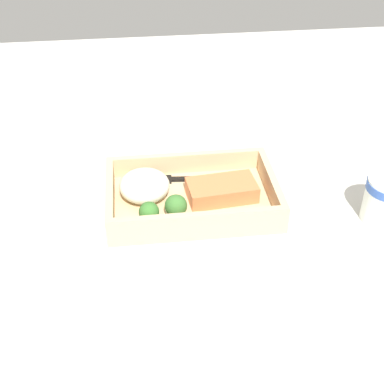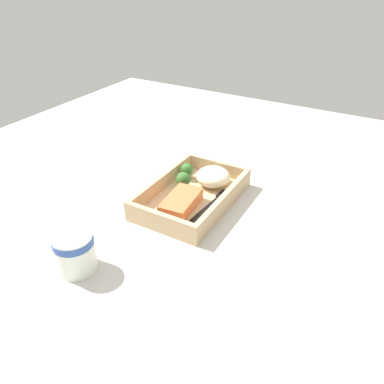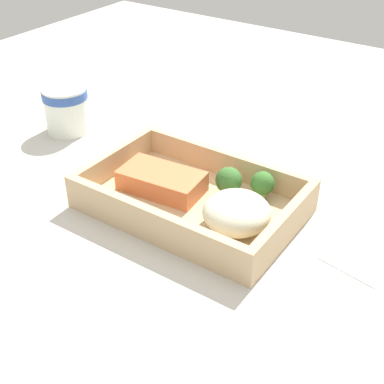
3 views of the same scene
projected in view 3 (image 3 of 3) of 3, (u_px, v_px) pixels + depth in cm
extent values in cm
cube|color=beige|center=(192.00, 215.00, 72.81)|extent=(160.00, 160.00, 2.00)
cube|color=tan|center=(192.00, 205.00, 71.93)|extent=(28.21, 18.24, 1.20)
cube|color=tan|center=(152.00, 222.00, 64.72)|extent=(28.21, 1.20, 3.65)
cube|color=tan|center=(225.00, 163.00, 76.46)|extent=(28.21, 1.20, 3.65)
cube|color=tan|center=(115.00, 161.00, 76.93)|extent=(1.20, 15.84, 3.65)
cube|color=tan|center=(285.00, 225.00, 64.25)|extent=(1.20, 15.84, 3.65)
cube|color=#DB7041|center=(162.00, 181.00, 73.18)|extent=(11.93, 7.27, 2.89)
ellipsoid|color=beige|center=(237.00, 213.00, 65.54)|extent=(8.45, 8.58, 4.56)
cylinder|color=#7F9F51|center=(262.00, 194.00, 71.60)|extent=(1.22, 1.22, 1.64)
sphere|color=#376C2B|center=(262.00, 183.00, 70.66)|extent=(3.21, 3.21, 3.21)
cylinder|color=#84A860|center=(228.00, 190.00, 72.75)|extent=(1.38, 1.38, 1.22)
sphere|color=#396B2D|center=(229.00, 180.00, 71.86)|extent=(3.62, 3.62, 3.62)
cube|color=black|center=(148.00, 211.00, 69.30)|extent=(12.45, 2.14, 0.44)
cube|color=black|center=(196.00, 235.00, 65.14)|extent=(3.57, 2.48, 0.44)
cylinder|color=white|center=(67.00, 110.00, 89.50)|extent=(7.29, 7.29, 7.75)
cylinder|color=#3356A8|center=(64.00, 94.00, 87.97)|extent=(7.51, 7.51, 1.39)
cube|color=white|center=(375.00, 245.00, 65.60)|extent=(9.77, 14.93, 0.24)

